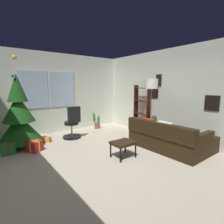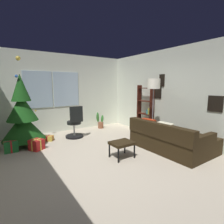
% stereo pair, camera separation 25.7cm
% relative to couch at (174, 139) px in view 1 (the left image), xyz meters
% --- Properties ---
extents(ground_plane, '(4.76, 6.33, 0.10)m').
position_rel_couch_xyz_m(ground_plane, '(-1.71, 0.32, -0.32)').
color(ground_plane, beige).
extents(wall_back_with_windows, '(4.76, 0.12, 2.73)m').
position_rel_couch_xyz_m(wall_back_with_windows, '(-1.73, 3.53, 1.11)').
color(wall_back_with_windows, silver).
rests_on(wall_back_with_windows, ground_plane).
extents(wall_right_with_frames, '(0.12, 6.33, 2.73)m').
position_rel_couch_xyz_m(wall_right_with_frames, '(0.72, 0.32, 1.10)').
color(wall_right_with_frames, silver).
rests_on(wall_right_with_frames, ground_plane).
extents(couch, '(1.75, 1.91, 0.77)m').
position_rel_couch_xyz_m(couch, '(0.00, 0.00, 0.00)').
color(couch, black).
rests_on(couch, ground_plane).
extents(footstool, '(0.51, 0.41, 0.38)m').
position_rel_couch_xyz_m(footstool, '(-1.42, 0.38, 0.06)').
color(footstool, black).
rests_on(footstool, ground_plane).
extents(holiday_tree, '(1.12, 1.12, 2.40)m').
position_rel_couch_xyz_m(holiday_tree, '(-3.16, 2.59, 0.54)').
color(holiday_tree, '#4C331E').
rests_on(holiday_tree, ground_plane).
extents(gift_box_red, '(0.40, 0.40, 0.28)m').
position_rel_couch_xyz_m(gift_box_red, '(-2.95, 2.00, -0.13)').
color(gift_box_red, red).
rests_on(gift_box_red, ground_plane).
extents(gift_box_green, '(0.32, 0.25, 0.28)m').
position_rel_couch_xyz_m(gift_box_green, '(-3.51, 2.20, -0.13)').
color(gift_box_green, '#1E722D').
rests_on(gift_box_green, ground_plane).
extents(gift_box_gold, '(0.36, 0.34, 0.15)m').
position_rel_couch_xyz_m(gift_box_gold, '(-2.52, 2.61, -0.19)').
color(gift_box_gold, gold).
rests_on(gift_box_gold, ground_plane).
extents(office_chair, '(0.56, 0.56, 1.01)m').
position_rel_couch_xyz_m(office_chair, '(-1.72, 2.45, 0.13)').
color(office_chair, black).
rests_on(office_chair, ground_plane).
extents(bookshelf, '(0.18, 0.64, 1.65)m').
position_rel_couch_xyz_m(bookshelf, '(0.45, 1.56, 0.46)').
color(bookshelf, '#38140C').
rests_on(bookshelf, ground_plane).
extents(floor_lamp, '(0.35, 0.35, 1.83)m').
position_rel_couch_xyz_m(floor_lamp, '(-0.03, 0.78, 1.28)').
color(floor_lamp, slate).
rests_on(floor_lamp, ground_plane).
extents(potted_plant, '(0.34, 0.36, 0.61)m').
position_rel_couch_xyz_m(potted_plant, '(-0.44, 3.10, -0.01)').
color(potted_plant, brown).
rests_on(potted_plant, ground_plane).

